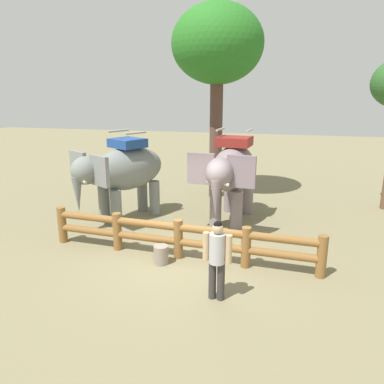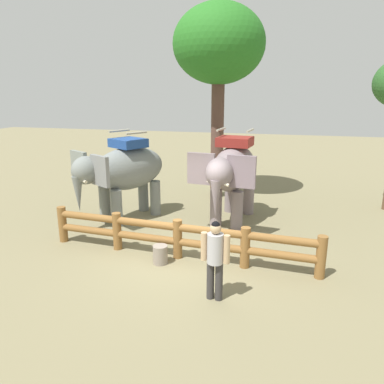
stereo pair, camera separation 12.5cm
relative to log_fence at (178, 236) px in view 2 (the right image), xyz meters
name	(u,v)px [view 2 (the right image)]	position (x,y,z in m)	size (l,w,h in m)	color
ground_plane	(178,257)	(0.00, 0.01, -0.61)	(60.00, 60.00, 0.00)	#7A7151
log_fence	(178,236)	(0.00, 0.00, 0.00)	(7.34, 0.68, 1.05)	brown
elephant_near_left	(124,171)	(-2.60, 2.47, 1.08)	(2.83, 3.50, 3.00)	slate
elephant_center	(232,171)	(0.94, 3.10, 1.13)	(2.05, 3.64, 3.09)	gray
tourist_woman_in_black	(215,255)	(1.33, -1.74, 0.40)	(0.61, 0.36, 1.74)	#343131
tree_back_center	(219,47)	(-0.15, 6.10, 5.25)	(3.50, 3.50, 7.47)	brown
feed_bucket	(160,254)	(-0.33, -0.44, -0.37)	(0.38, 0.38, 0.48)	gray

